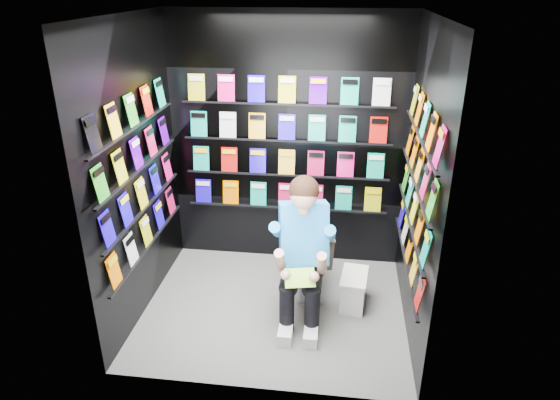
# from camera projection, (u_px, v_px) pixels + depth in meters

# --- Properties ---
(floor) EXTENTS (2.40, 2.40, 0.00)m
(floor) POSITION_uv_depth(u_px,v_px,m) (274.00, 309.00, 4.69)
(floor) COLOR slate
(floor) RESTS_ON ground
(ceiling) EXTENTS (2.40, 2.40, 0.00)m
(ceiling) POSITION_uv_depth(u_px,v_px,m) (272.00, 15.00, 3.63)
(ceiling) COLOR white
(ceiling) RESTS_ON floor
(wall_back) EXTENTS (2.40, 0.04, 2.60)m
(wall_back) POSITION_uv_depth(u_px,v_px,m) (287.00, 144.00, 5.06)
(wall_back) COLOR black
(wall_back) RESTS_ON floor
(wall_front) EXTENTS (2.40, 0.04, 2.60)m
(wall_front) POSITION_uv_depth(u_px,v_px,m) (252.00, 237.00, 3.25)
(wall_front) COLOR black
(wall_front) RESTS_ON floor
(wall_left) EXTENTS (0.04, 2.00, 2.60)m
(wall_left) POSITION_uv_depth(u_px,v_px,m) (136.00, 174.00, 4.30)
(wall_left) COLOR black
(wall_left) RESTS_ON floor
(wall_right) EXTENTS (0.04, 2.00, 2.60)m
(wall_right) POSITION_uv_depth(u_px,v_px,m) (421.00, 187.00, 4.02)
(wall_right) COLOR black
(wall_right) RESTS_ON floor
(comics_back) EXTENTS (2.10, 0.06, 1.37)m
(comics_back) POSITION_uv_depth(u_px,v_px,m) (287.00, 145.00, 5.03)
(comics_back) COLOR #BC164C
(comics_back) RESTS_ON wall_back
(comics_left) EXTENTS (0.06, 1.70, 1.37)m
(comics_left) POSITION_uv_depth(u_px,v_px,m) (139.00, 174.00, 4.29)
(comics_left) COLOR #BC164C
(comics_left) RESTS_ON wall_left
(comics_right) EXTENTS (0.06, 1.70, 1.37)m
(comics_right) POSITION_uv_depth(u_px,v_px,m) (417.00, 187.00, 4.02)
(comics_right) COLOR #BC164C
(comics_right) RESTS_ON wall_right
(toilet) EXTENTS (0.57, 0.82, 0.73)m
(toilet) POSITION_uv_depth(u_px,v_px,m) (306.00, 256.00, 4.86)
(toilet) COLOR white
(toilet) RESTS_ON floor
(longbox) EXTENTS (0.26, 0.41, 0.29)m
(longbox) POSITION_uv_depth(u_px,v_px,m) (353.00, 291.00, 4.70)
(longbox) COLOR silver
(longbox) RESTS_ON floor
(longbox_lid) EXTENTS (0.28, 0.43, 0.03)m
(longbox_lid) POSITION_uv_depth(u_px,v_px,m) (354.00, 276.00, 4.63)
(longbox_lid) COLOR silver
(longbox_lid) RESTS_ON longbox
(reader) EXTENTS (0.73, 0.93, 1.53)m
(reader) POSITION_uv_depth(u_px,v_px,m) (304.00, 234.00, 4.34)
(reader) COLOR #1F82D7
(reader) RESTS_ON toilet
(held_comic) EXTENTS (0.28, 0.20, 0.11)m
(held_comic) POSITION_uv_depth(u_px,v_px,m) (300.00, 278.00, 4.12)
(held_comic) COLOR green
(held_comic) RESTS_ON reader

